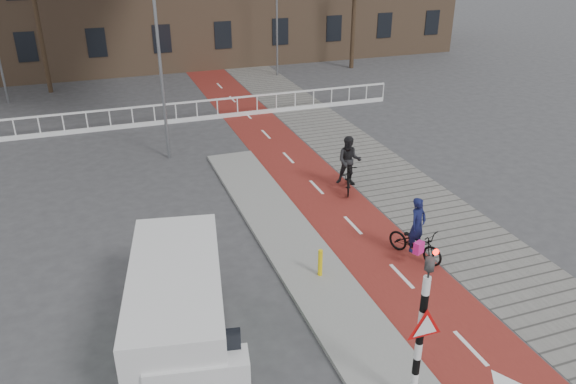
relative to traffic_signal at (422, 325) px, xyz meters
name	(u,v)px	position (x,y,z in m)	size (l,w,h in m)	color
ground	(388,335)	(0.60, 2.02, -1.99)	(120.00, 120.00, 0.00)	#38383A
bike_lane	(297,167)	(2.10, 12.02, -1.98)	(2.50, 60.00, 0.01)	maroon
sidewalk	(362,158)	(4.90, 12.02, -1.98)	(3.00, 60.00, 0.01)	slate
curb_island	(298,252)	(-0.10, 6.02, -1.93)	(1.80, 16.00, 0.12)	gray
traffic_signal	(422,325)	(0.00, 0.00, 0.00)	(0.80, 0.80, 3.68)	black
bollard	(320,263)	(0.00, 4.66, -1.49)	(0.12, 0.12, 0.76)	yellow
cyclist_near	(416,238)	(2.91, 4.74, -1.37)	(1.27, 1.84, 1.84)	black
cyclist_far	(349,169)	(3.05, 9.44, -1.16)	(1.25, 1.91, 1.99)	black
van	(178,307)	(-3.92, 3.23, -0.92)	(2.71, 4.98, 2.03)	silver
railing	(111,123)	(-4.40, 19.02, -1.68)	(28.00, 0.10, 0.99)	silver
tree_mid	(38,19)	(-7.18, 26.88, 1.99)	(0.25, 0.25, 7.96)	black
tree_right	(354,18)	(11.39, 26.67, 1.20)	(0.27, 0.27, 6.38)	black
streetlight_near	(159,55)	(-2.43, 14.64, 2.12)	(0.12, 0.12, 8.22)	slate
streetlight_right	(277,11)	(6.14, 26.42, 1.87)	(0.12, 0.12, 7.71)	slate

